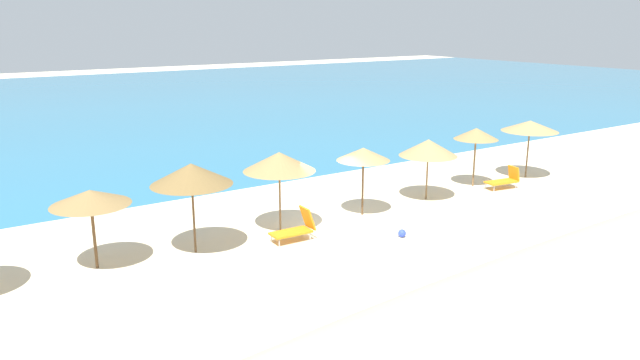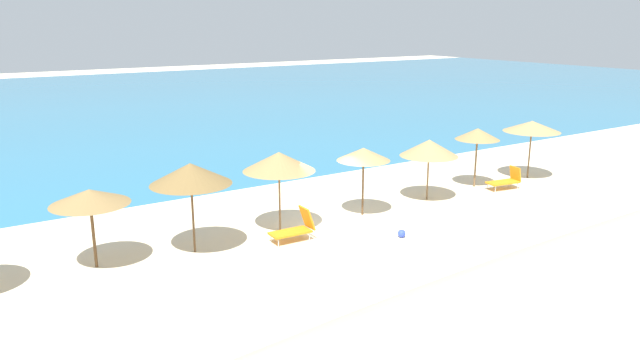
{
  "view_description": "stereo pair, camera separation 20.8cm",
  "coord_description": "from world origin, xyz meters",
  "px_view_note": "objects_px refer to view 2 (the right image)",
  "views": [
    {
      "loc": [
        -11.99,
        -17.17,
        7.39
      ],
      "look_at": [
        0.1,
        1.0,
        1.58
      ],
      "focal_mm": 33.83,
      "sensor_mm": 36.0,
      "label": 1
    },
    {
      "loc": [
        -11.82,
        -17.28,
        7.39
      ],
      "look_at": [
        0.1,
        1.0,
        1.58
      ],
      "focal_mm": 33.83,
      "sensor_mm": 36.0,
      "label": 2
    }
  ],
  "objects_px": {
    "beach_umbrella_2": "(191,174)",
    "beach_umbrella_4": "(363,154)",
    "lounge_chair_1": "(296,228)",
    "lounge_chair_0": "(506,180)",
    "beach_umbrella_5": "(429,148)",
    "beach_ball": "(402,233)",
    "beach_umbrella_6": "(478,134)",
    "beach_umbrella_7": "(532,126)",
    "beach_umbrella_3": "(279,162)",
    "beach_umbrella_1": "(90,197)"
  },
  "relations": [
    {
      "from": "beach_umbrella_3",
      "to": "beach_umbrella_6",
      "type": "height_order",
      "value": "beach_umbrella_3"
    },
    {
      "from": "lounge_chair_0",
      "to": "beach_umbrella_6",
      "type": "bearing_deg",
      "value": 49.42
    },
    {
      "from": "beach_umbrella_4",
      "to": "beach_umbrella_7",
      "type": "height_order",
      "value": "beach_umbrella_7"
    },
    {
      "from": "beach_umbrella_1",
      "to": "beach_umbrella_4",
      "type": "height_order",
      "value": "beach_umbrella_4"
    },
    {
      "from": "beach_umbrella_2",
      "to": "beach_umbrella_6",
      "type": "xyz_separation_m",
      "value": [
        13.77,
        0.62,
        -0.22
      ]
    },
    {
      "from": "lounge_chair_0",
      "to": "beach_umbrella_5",
      "type": "bearing_deg",
      "value": 89.02
    },
    {
      "from": "beach_umbrella_6",
      "to": "lounge_chair_1",
      "type": "height_order",
      "value": "beach_umbrella_6"
    },
    {
      "from": "beach_umbrella_3",
      "to": "beach_ball",
      "type": "distance_m",
      "value": 5.0
    },
    {
      "from": "beach_umbrella_5",
      "to": "beach_ball",
      "type": "relative_size",
      "value": 9.14
    },
    {
      "from": "beach_umbrella_1",
      "to": "beach_umbrella_3",
      "type": "xyz_separation_m",
      "value": [
        6.42,
        -0.15,
        0.3
      ]
    },
    {
      "from": "beach_umbrella_2",
      "to": "beach_umbrella_7",
      "type": "distance_m",
      "value": 17.12
    },
    {
      "from": "lounge_chair_0",
      "to": "lounge_chair_1",
      "type": "distance_m",
      "value": 11.32
    },
    {
      "from": "beach_umbrella_2",
      "to": "beach_ball",
      "type": "bearing_deg",
      "value": -22.09
    },
    {
      "from": "beach_umbrella_4",
      "to": "beach_umbrella_7",
      "type": "bearing_deg",
      "value": 1.2
    },
    {
      "from": "beach_ball",
      "to": "beach_umbrella_7",
      "type": "bearing_deg",
      "value": 15.91
    },
    {
      "from": "beach_umbrella_3",
      "to": "lounge_chair_0",
      "type": "bearing_deg",
      "value": -3.8
    },
    {
      "from": "beach_umbrella_5",
      "to": "lounge_chair_1",
      "type": "xyz_separation_m",
      "value": [
        -7.19,
        -1.17,
        -1.78
      ]
    },
    {
      "from": "beach_umbrella_3",
      "to": "beach_umbrella_6",
      "type": "bearing_deg",
      "value": 1.67
    },
    {
      "from": "beach_umbrella_5",
      "to": "beach_umbrella_1",
      "type": "bearing_deg",
      "value": 179.24
    },
    {
      "from": "beach_umbrella_3",
      "to": "beach_ball",
      "type": "xyz_separation_m",
      "value": [
        3.2,
        -3.0,
        -2.41
      ]
    },
    {
      "from": "beach_umbrella_2",
      "to": "beach_umbrella_4",
      "type": "xyz_separation_m",
      "value": [
        6.98,
        0.11,
        -0.23
      ]
    },
    {
      "from": "beach_umbrella_4",
      "to": "lounge_chair_0",
      "type": "xyz_separation_m",
      "value": [
        7.69,
        -0.54,
        -2.01
      ]
    },
    {
      "from": "beach_umbrella_4",
      "to": "beach_umbrella_6",
      "type": "relative_size",
      "value": 0.99
    },
    {
      "from": "beach_umbrella_4",
      "to": "beach_umbrella_6",
      "type": "xyz_separation_m",
      "value": [
        6.79,
        0.51,
        0.01
      ]
    },
    {
      "from": "beach_umbrella_6",
      "to": "beach_ball",
      "type": "bearing_deg",
      "value": -155.29
    },
    {
      "from": "beach_umbrella_7",
      "to": "lounge_chair_0",
      "type": "height_order",
      "value": "beach_umbrella_7"
    },
    {
      "from": "beach_umbrella_7",
      "to": "beach_umbrella_1",
      "type": "bearing_deg",
      "value": 179.57
    },
    {
      "from": "beach_umbrella_3",
      "to": "beach_umbrella_4",
      "type": "height_order",
      "value": "beach_umbrella_3"
    },
    {
      "from": "beach_umbrella_3",
      "to": "beach_umbrella_5",
      "type": "bearing_deg",
      "value": -0.23
    },
    {
      "from": "beach_umbrella_4",
      "to": "lounge_chair_0",
      "type": "distance_m",
      "value": 7.97
    },
    {
      "from": "beach_umbrella_1",
      "to": "beach_umbrella_6",
      "type": "distance_m",
      "value": 16.79
    },
    {
      "from": "beach_umbrella_2",
      "to": "beach_ball",
      "type": "height_order",
      "value": "beach_umbrella_2"
    },
    {
      "from": "beach_umbrella_6",
      "to": "lounge_chair_0",
      "type": "bearing_deg",
      "value": -49.51
    },
    {
      "from": "beach_umbrella_3",
      "to": "beach_umbrella_6",
      "type": "relative_size",
      "value": 1.07
    },
    {
      "from": "beach_umbrella_5",
      "to": "lounge_chair_0",
      "type": "xyz_separation_m",
      "value": [
        4.12,
        -0.72,
        -1.83
      ]
    },
    {
      "from": "beach_umbrella_7",
      "to": "beach_ball",
      "type": "distance_m",
      "value": 11.19
    },
    {
      "from": "lounge_chair_0",
      "to": "beach_ball",
      "type": "relative_size",
      "value": 5.67
    },
    {
      "from": "beach_umbrella_2",
      "to": "lounge_chair_1",
      "type": "distance_m",
      "value": 4.1
    },
    {
      "from": "beach_umbrella_2",
      "to": "beach_umbrella_3",
      "type": "height_order",
      "value": "beach_umbrella_2"
    },
    {
      "from": "beach_umbrella_2",
      "to": "beach_umbrella_5",
      "type": "distance_m",
      "value": 10.56
    },
    {
      "from": "beach_ball",
      "to": "beach_umbrella_2",
      "type": "bearing_deg",
      "value": 157.91
    },
    {
      "from": "beach_umbrella_4",
      "to": "lounge_chair_1",
      "type": "distance_m",
      "value": 4.24
    },
    {
      "from": "beach_umbrella_4",
      "to": "beach_umbrella_3",
      "type": "bearing_deg",
      "value": 176.6
    },
    {
      "from": "beach_umbrella_1",
      "to": "lounge_chair_0",
      "type": "bearing_deg",
      "value": -2.91
    },
    {
      "from": "beach_umbrella_1",
      "to": "beach_umbrella_2",
      "type": "distance_m",
      "value": 3.09
    },
    {
      "from": "beach_umbrella_6",
      "to": "lounge_chair_1",
      "type": "relative_size",
      "value": 1.72
    },
    {
      "from": "beach_umbrella_4",
      "to": "lounge_chair_0",
      "type": "relative_size",
      "value": 1.67
    },
    {
      "from": "beach_umbrella_2",
      "to": "beach_umbrella_5",
      "type": "relative_size",
      "value": 1.16
    },
    {
      "from": "lounge_chair_1",
      "to": "beach_ball",
      "type": "relative_size",
      "value": 5.54
    },
    {
      "from": "beach_umbrella_2",
      "to": "beach_umbrella_4",
      "type": "height_order",
      "value": "beach_umbrella_2"
    }
  ]
}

